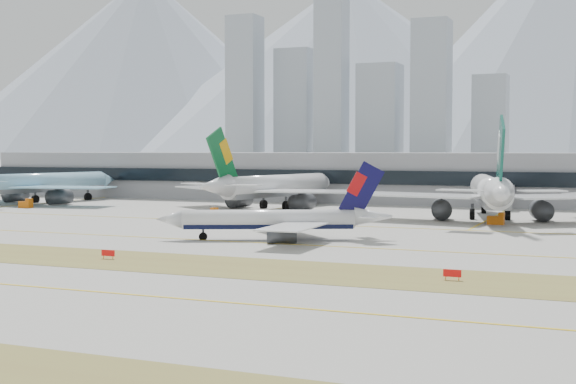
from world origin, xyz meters
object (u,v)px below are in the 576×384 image
at_px(taxiing_airliner, 277,220).
at_px(terminal, 403,177).
at_px(widebody_korean, 40,184).
at_px(widebody_eva, 272,188).
at_px(widebody_cathay, 491,193).

xyz_separation_m(taxiing_airliner, terminal, (-6.66, 114.07, 4.11)).
distance_m(widebody_korean, widebody_eva, 73.59).
xyz_separation_m(widebody_korean, widebody_cathay, (132.37, -7.03, 0.45)).
xyz_separation_m(widebody_eva, widebody_cathay, (58.93, -11.65, 0.34)).
xyz_separation_m(widebody_korean, widebody_eva, (73.45, 4.62, 0.11)).
bearing_deg(terminal, taxiing_airliner, -86.66).
bearing_deg(taxiing_airliner, widebody_eva, -89.88).
relative_size(widebody_cathay, terminal, 0.23).
bearing_deg(taxiing_airliner, widebody_korean, -55.09).
bearing_deg(widebody_eva, taxiing_airliner, -143.93).
bearing_deg(terminal, widebody_korean, -151.72).
distance_m(widebody_eva, widebody_cathay, 60.07).
bearing_deg(widebody_korean, widebody_cathay, -81.01).
bearing_deg(widebody_cathay, widebody_eva, 65.86).
distance_m(widebody_korean, terminal, 109.99).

